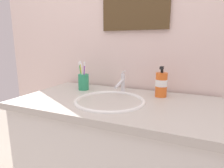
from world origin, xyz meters
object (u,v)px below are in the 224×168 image
Objects in this scene: toothbrush_green at (81,73)px; soap_dispenser at (161,84)px; faucet at (122,83)px; toothbrush_white at (82,75)px; toothbrush_purple at (84,74)px; toothbrush_cup at (84,82)px; toothbrush_yellow at (81,73)px.

soap_dispenser is at bearing 1.91° from toothbrush_green.
faucet is 0.90× the size of toothbrush_green.
toothbrush_purple reaches higher than toothbrush_white.
toothbrush_white reaches higher than toothbrush_cup.
faucet is 0.86× the size of toothbrush_yellow.
soap_dispenser is (0.51, 0.06, -0.03)m from toothbrush_white.
faucet is 0.27m from toothbrush_cup.
faucet is 0.27m from toothbrush_white.
toothbrush_white is 0.95× the size of toothbrush_purple.
toothbrush_purple is (0.02, -0.02, 0.06)m from toothbrush_cup.
toothbrush_green is at bearing 179.12° from faucet.
soap_dispenser reaches higher than faucet.
toothbrush_white is 0.98× the size of soap_dispenser.
toothbrush_green is at bearing 143.49° from toothbrush_purple.
toothbrush_cup is at bearing 104.59° from toothbrush_white.
toothbrush_white reaches higher than soap_dispenser.
faucet is 0.92× the size of toothbrush_white.
soap_dispenser reaches higher than toothbrush_cup.
toothbrush_purple is 0.50m from soap_dispenser.
toothbrush_cup is 0.07m from toothbrush_yellow.
toothbrush_cup is (-0.27, -0.01, -0.01)m from faucet.
toothbrush_purple is 0.06m from toothbrush_yellow.
toothbrush_yellow is 0.54m from soap_dispenser.
toothbrush_white is at bearing -173.23° from soap_dispenser.
toothbrush_yellow is at bearing 141.50° from toothbrush_purple.
toothbrush_green reaches higher than faucet.
soap_dispenser is at bearing 2.30° from toothbrush_yellow.
toothbrush_green is 0.01m from toothbrush_yellow.
toothbrush_purple reaches higher than faucet.
toothbrush_cup is 0.07m from toothbrush_green.
toothbrush_green is (-0.31, 0.00, 0.04)m from faucet.
faucet is 0.31m from toothbrush_green.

